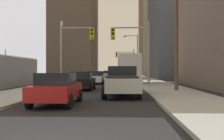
% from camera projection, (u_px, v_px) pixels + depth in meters
% --- Properties ---
extents(sidewalk_left, '(3.83, 160.00, 0.15)m').
position_uv_depth(sidewalk_left, '(90.00, 78.00, 55.82)').
color(sidewalk_left, '#9E9E99').
rests_on(sidewalk_left, ground).
extents(sidewalk_right, '(3.83, 160.00, 0.15)m').
position_uv_depth(sidewalk_right, '(140.00, 78.00, 55.40)').
color(sidewalk_right, '#9E9E99').
rests_on(sidewalk_right, ground).
extents(city_bus, '(2.67, 11.52, 3.40)m').
position_uv_depth(city_bus, '(129.00, 68.00, 33.57)').
color(city_bus, silver).
rests_on(city_bus, ground).
extents(pickup_truck_silver, '(2.21, 5.47, 1.90)m').
position_uv_depth(pickup_truck_silver, '(122.00, 81.00, 16.86)').
color(pickup_truck_silver, '#B7BABF').
rests_on(pickup_truck_silver, ground).
extents(sedan_red, '(1.95, 4.22, 1.52)m').
position_uv_depth(sedan_red, '(57.00, 89.00, 12.72)').
color(sedan_red, maroon).
rests_on(sedan_red, ground).
extents(sedan_black, '(1.95, 4.21, 1.52)m').
position_uv_depth(sedan_black, '(82.00, 81.00, 22.17)').
color(sedan_black, black).
rests_on(sedan_black, ground).
extents(sedan_white, '(1.95, 4.25, 1.52)m').
position_uv_depth(sedan_white, '(96.00, 77.00, 31.41)').
color(sedan_white, white).
rests_on(sedan_white, ground).
extents(sedan_green, '(1.95, 4.26, 1.52)m').
position_uv_depth(sedan_green, '(123.00, 75.00, 49.54)').
color(sedan_green, '#195938').
rests_on(sedan_green, ground).
extents(sedan_beige, '(1.95, 4.24, 1.52)m').
position_uv_depth(sedan_beige, '(107.00, 74.00, 57.51)').
color(sedan_beige, '#C6B793').
rests_on(sedan_beige, ground).
extents(traffic_signal_near_left, '(3.03, 0.44, 6.00)m').
position_uv_depth(traffic_signal_near_left, '(75.00, 44.00, 23.88)').
color(traffic_signal_near_left, gray).
rests_on(traffic_signal_near_left, ground).
extents(traffic_signal_near_right, '(3.46, 0.44, 6.00)m').
position_uv_depth(traffic_signal_near_right, '(132.00, 43.00, 23.67)').
color(traffic_signal_near_right, gray).
rests_on(traffic_signal_near_right, ground).
extents(traffic_signal_far_right, '(3.92, 0.44, 6.00)m').
position_uv_depth(traffic_signal_far_right, '(126.00, 59.00, 56.34)').
color(traffic_signal_far_right, gray).
rests_on(traffic_signal_far_right, ground).
extents(utility_pole_right, '(2.20, 0.28, 10.35)m').
position_uv_depth(utility_pole_right, '(176.00, 19.00, 19.94)').
color(utility_pole_right, brown).
rests_on(utility_pole_right, ground).
extents(street_lamp_right, '(2.42, 0.32, 7.50)m').
position_uv_depth(street_lamp_right, '(135.00, 52.00, 44.16)').
color(street_lamp_right, gray).
rests_on(street_lamp_right, ground).
extents(building_right_mid_block, '(21.25, 19.31, 30.61)m').
position_uv_depth(building_right_mid_block, '(207.00, 0.00, 52.27)').
color(building_right_mid_block, '#4C515B').
rests_on(building_right_mid_block, ground).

